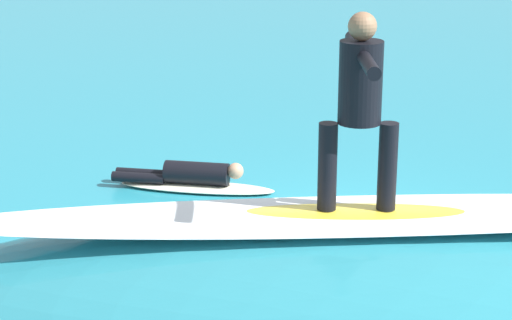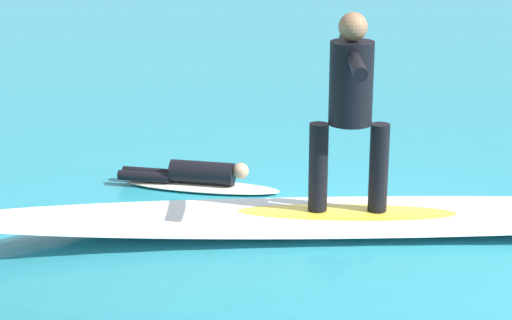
{
  "view_description": "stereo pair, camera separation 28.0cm",
  "coord_description": "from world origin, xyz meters",
  "px_view_note": "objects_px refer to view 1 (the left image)",
  "views": [
    {
      "loc": [
        2.61,
        9.43,
        4.1
      ],
      "look_at": [
        0.89,
        0.34,
        1.19
      ],
      "focal_mm": 63.66,
      "sensor_mm": 36.0,
      "label": 1
    },
    {
      "loc": [
        2.34,
        9.48,
        4.1
      ],
      "look_at": [
        0.89,
        0.34,
        1.19
      ],
      "focal_mm": 63.66,
      "sensor_mm": 36.0,
      "label": 2
    }
  ],
  "objects_px": {
    "surfboard_riding": "(356,215)",
    "surfer_riding": "(360,97)",
    "surfboard_paddling": "(197,187)",
    "surfer_paddling": "(187,173)"
  },
  "relations": [
    {
      "from": "surfboard_riding",
      "to": "surfer_riding",
      "type": "xyz_separation_m",
      "value": [
        -0.0,
        0.0,
        0.97
      ]
    },
    {
      "from": "surfer_riding",
      "to": "surfboard_paddling",
      "type": "bearing_deg",
      "value": -72.0
    },
    {
      "from": "surfboard_riding",
      "to": "surfer_paddling",
      "type": "bearing_deg",
      "value": -70.66
    },
    {
      "from": "surfer_riding",
      "to": "surfer_paddling",
      "type": "bearing_deg",
      "value": -70.66
    },
    {
      "from": "surfboard_riding",
      "to": "surfer_riding",
      "type": "bearing_deg",
      "value": -169.65
    },
    {
      "from": "surfboard_riding",
      "to": "surfer_paddling",
      "type": "height_order",
      "value": "surfboard_riding"
    },
    {
      "from": "surfer_riding",
      "to": "surfer_paddling",
      "type": "distance_m",
      "value": 5.64
    },
    {
      "from": "surfboard_paddling",
      "to": "surfer_paddling",
      "type": "distance_m",
      "value": 0.23
    },
    {
      "from": "surfer_riding",
      "to": "surfboard_riding",
      "type": "bearing_deg",
      "value": 10.35
    },
    {
      "from": "surfboard_riding",
      "to": "surfer_paddling",
      "type": "distance_m",
      "value": 5.33
    }
  ]
}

